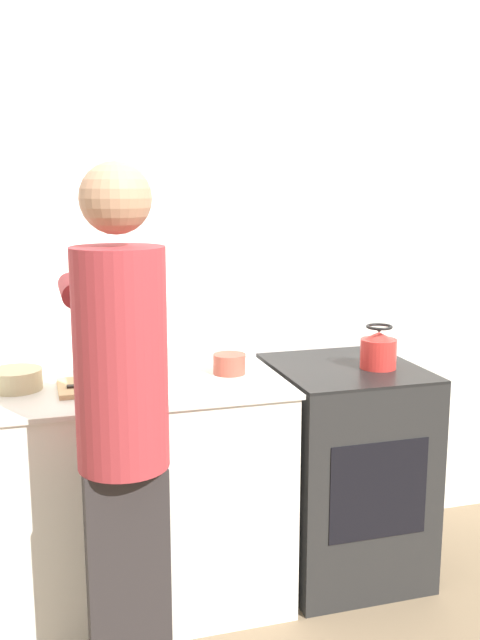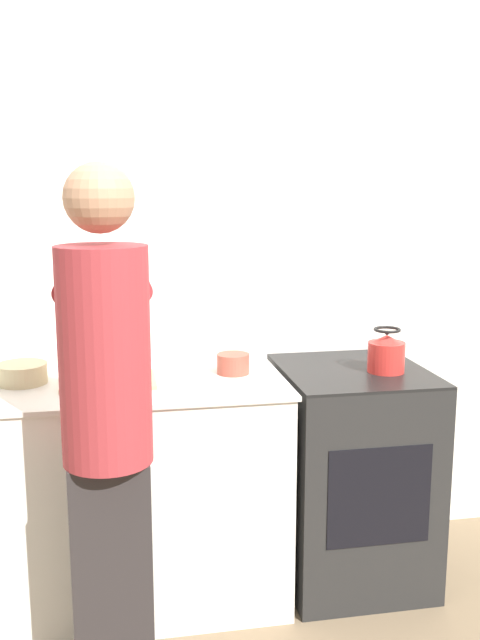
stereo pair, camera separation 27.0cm
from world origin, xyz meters
name	(u,v)px [view 2 (the right image)]	position (x,y,z in m)	size (l,w,h in m)	color
wall_back	(129,271)	(0.00, 0.72, 1.30)	(8.00, 0.05, 2.60)	white
counter	(58,499)	(-0.31, 0.29, 0.46)	(1.80, 0.60, 0.92)	silver
oven	(351,473)	(0.90, 0.33, 0.46)	(0.59, 0.65, 0.92)	black
person	(107,414)	(-0.11, -0.23, 0.97)	(0.32, 0.56, 1.74)	#2A2525
cutting_board	(108,381)	(-0.10, 0.30, 0.93)	(0.36, 0.25, 0.02)	tan
knife	(94,381)	(-0.15, 0.27, 0.94)	(0.21, 0.04, 0.01)	silver
kettle	(386,353)	(1.02, 0.26, 0.99)	(0.15, 0.15, 0.18)	red
bowl_prep	(22,373)	(-0.43, 0.36, 0.96)	(0.19, 0.19, 0.08)	#C6B789
bowl_mixing	(233,364)	(0.40, 0.35, 0.96)	(0.13, 0.13, 0.08)	#9E4738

